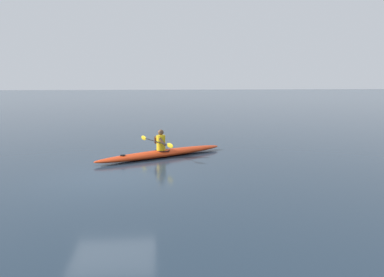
{
  "coord_description": "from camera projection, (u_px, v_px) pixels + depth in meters",
  "views": [
    {
      "loc": [
        -1.34,
        10.51,
        2.87
      ],
      "look_at": [
        -2.36,
        0.09,
        1.14
      ],
      "focal_mm": 34.36,
      "sensor_mm": 36.0,
      "label": 1
    }
  ],
  "objects": [
    {
      "name": "ground_plane",
      "position": [
        111.0,
        178.0,
        10.65
      ],
      "size": [
        160.0,
        160.0,
        0.0
      ],
      "primitive_type": "plane",
      "color": "#1E2D3D"
    },
    {
      "name": "kayaker",
      "position": [
        160.0,
        141.0,
        13.37
      ],
      "size": [
        1.17,
        2.08,
        0.76
      ],
      "color": "yellow",
      "rests_on": "kayak"
    },
    {
      "name": "kayak",
      "position": [
        162.0,
        153.0,
        13.48
      ],
      "size": [
        4.85,
        3.04,
        0.25
      ],
      "color": "red",
      "rests_on": "ground"
    }
  ]
}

